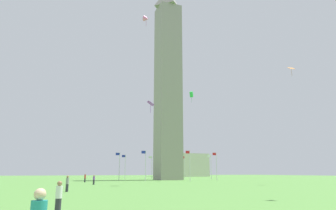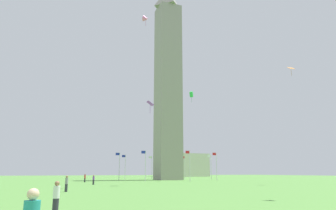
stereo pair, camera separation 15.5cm
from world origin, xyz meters
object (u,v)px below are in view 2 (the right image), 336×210
person_red_shirt (85,178)px  distant_building (182,165)px  flagpole_s (211,166)px  kite_orange_diamond (291,68)px  obelisk_monument (168,77)px  flagpole_ne (145,164)px  flagpole_w (152,166)px  kite_pink_delta (146,19)px  flagpole_se (216,165)px  flagpole_sw (185,166)px  person_gray_shirt (66,184)px  person_purple_shirt (94,180)px  kite_purple_diamond (150,104)px  flagpole_e (190,164)px  flagpole_n (119,165)px  person_white_shirt (56,198)px  flagpole_nw (125,166)px

person_red_shirt → distant_building: 87.49m
flagpole_s → kite_orange_diamond: size_ratio=3.86×
obelisk_monument → flagpole_ne: (9.63, 9.56, -25.22)m
flagpole_w → person_red_shirt: size_ratio=4.07×
person_red_shirt → kite_pink_delta: (-4.90, 24.27, 24.76)m
flagpole_se → kite_pink_delta: 44.52m
flagpole_ne → flagpole_sw: size_ratio=1.00×
flagpole_sw → person_gray_shirt: (38.64, 52.36, -3.07)m
person_gray_shirt → person_purple_shirt: size_ratio=1.07×
flagpole_w → kite_orange_diamond: kite_orange_diamond is taller
flagpole_se → flagpole_s: size_ratio=1.00×
flagpole_se → flagpole_s: 10.35m
obelisk_monument → distant_building: obelisk_monument is taller
flagpole_w → obelisk_monument: bearing=90.3°
person_gray_shirt → kite_pink_delta: size_ratio=0.95×
flagpole_w → kite_purple_diamond: (15.69, 44.34, 9.41)m
flagpole_ne → flagpole_w: same height
flagpole_w → person_purple_shirt: bearing=58.5°
distant_building → flagpole_s: bearing=73.4°
person_gray_shirt → person_purple_shirt: bearing=30.9°
flagpole_e → kite_purple_diamond: bearing=47.8°
flagpole_w → distant_building: (-30.41, -43.13, 1.49)m
person_red_shirt → obelisk_monument: bearing=18.7°
flagpole_n → flagpole_s: same height
obelisk_monument → flagpole_e: bearing=89.7°
flagpole_ne → flagpole_s: 24.98m
flagpole_ne → flagpole_s: size_ratio=1.00×
kite_purple_diamond → kite_orange_diamond: size_ratio=1.12×
flagpole_sw → person_gray_shirt: 65.14m
flagpole_ne → person_white_shirt: size_ratio=4.34×
flagpole_e → person_red_shirt: flagpole_e is taller
flagpole_s → flagpole_ne: bearing=22.5°
person_purple_shirt → kite_purple_diamond: 15.95m
flagpole_se → person_white_shirt: (40.38, 51.92, -3.11)m
flagpole_ne → flagpole_w: 24.98m
flagpole_s → person_gray_shirt: size_ratio=4.16×
flagpole_sw → kite_purple_diamond: bearing=58.0°
flagpole_w → flagpole_nw: bearing=22.5°
flagpole_n → person_purple_shirt: flagpole_n is taller
kite_orange_diamond → person_purple_shirt: bearing=-19.6°
flagpole_nw → flagpole_ne: bearing=90.0°
person_red_shirt → person_white_shirt: size_ratio=1.07×
flagpole_sw → flagpole_w: same height
flagpole_n → person_purple_shirt: size_ratio=4.44×
flagpole_s → flagpole_sw: same height
obelisk_monument → flagpole_sw: obelisk_monument is taller
flagpole_w → person_white_shirt: 81.14m
flagpole_e → distant_building: size_ratio=0.29×
flagpole_s → person_gray_shirt: flagpole_s is taller
flagpole_se → person_gray_shirt: (38.64, 33.24, -3.07)m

